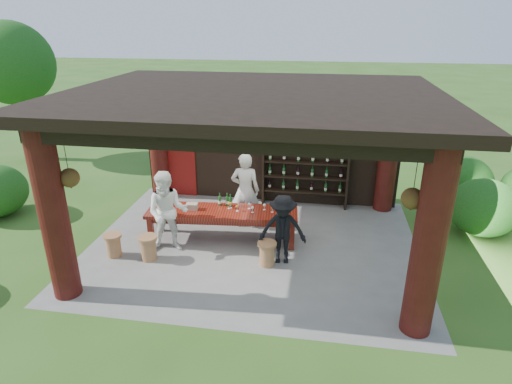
# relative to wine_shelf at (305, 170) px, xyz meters

# --- Properties ---
(ground) EXTENTS (90.00, 90.00, 0.00)m
(ground) POSITION_rel_wine_shelf_xyz_m (-1.01, -2.45, -1.03)
(ground) COLOR #2D5119
(ground) RESTS_ON ground
(pavilion) EXTENTS (7.50, 6.00, 3.60)m
(pavilion) POSITION_rel_wine_shelf_xyz_m (-1.03, -2.02, 1.10)
(pavilion) COLOR slate
(pavilion) RESTS_ON ground
(wine_shelf) EXTENTS (2.32, 0.35, 2.04)m
(wine_shelf) POSITION_rel_wine_shelf_xyz_m (0.00, 0.00, 0.00)
(wine_shelf) COLOR black
(wine_shelf) RESTS_ON ground
(tasting_table) EXTENTS (3.51, 1.19, 0.75)m
(tasting_table) POSITION_rel_wine_shelf_xyz_m (-1.76, -2.31, -0.39)
(tasting_table) COLOR #56140C
(tasting_table) RESTS_ON ground
(stool_near_left) EXTENTS (0.42, 0.42, 0.55)m
(stool_near_left) POSITION_rel_wine_shelf_xyz_m (-3.13, -3.43, -0.74)
(stool_near_left) COLOR #98633D
(stool_near_left) RESTS_ON ground
(stool_near_right) EXTENTS (0.40, 0.40, 0.53)m
(stool_near_right) POSITION_rel_wine_shelf_xyz_m (-0.59, -3.25, -0.75)
(stool_near_right) COLOR #98633D
(stool_near_right) RESTS_ON ground
(stool_far_left) EXTENTS (0.39, 0.39, 0.52)m
(stool_far_left) POSITION_rel_wine_shelf_xyz_m (-3.94, -3.42, -0.75)
(stool_far_left) COLOR #98633D
(stool_far_left) RESTS_ON ground
(host) EXTENTS (0.71, 0.48, 1.90)m
(host) POSITION_rel_wine_shelf_xyz_m (-1.36, -1.52, -0.08)
(host) COLOR silver
(host) RESTS_ON ground
(guest_woman) EXTENTS (1.02, 0.86, 1.85)m
(guest_woman) POSITION_rel_wine_shelf_xyz_m (-2.81, -2.96, -0.10)
(guest_woman) COLOR white
(guest_woman) RESTS_ON ground
(guest_man) EXTENTS (1.03, 0.65, 1.53)m
(guest_man) POSITION_rel_wine_shelf_xyz_m (-0.29, -3.06, -0.26)
(guest_man) COLOR black
(guest_man) RESTS_ON ground
(table_bottles) EXTENTS (0.34, 0.13, 0.31)m
(table_bottles) POSITION_rel_wine_shelf_xyz_m (-1.73, -2.03, -0.12)
(table_bottles) COLOR #194C1E
(table_bottles) RESTS_ON tasting_table
(table_glasses) EXTENTS (1.08, 0.25, 0.15)m
(table_glasses) POSITION_rel_wine_shelf_xyz_m (-1.18, -2.20, -0.20)
(table_glasses) COLOR silver
(table_glasses) RESTS_ON tasting_table
(napkin_basket) EXTENTS (0.27, 0.20, 0.14)m
(napkin_basket) POSITION_rel_wine_shelf_xyz_m (-2.46, -2.35, -0.21)
(napkin_basket) COLOR #BF6672
(napkin_basket) RESTS_ON tasting_table
(shrubs) EXTENTS (15.55, 7.74, 1.36)m
(shrubs) POSITION_rel_wine_shelf_xyz_m (1.41, -1.64, -0.46)
(shrubs) COLOR #194C14
(shrubs) RESTS_ON ground
(trees) EXTENTS (21.94, 10.11, 4.80)m
(trees) POSITION_rel_wine_shelf_xyz_m (2.39, -0.43, 2.34)
(trees) COLOR #3F2819
(trees) RESTS_ON ground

